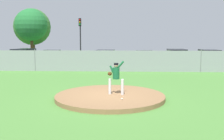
# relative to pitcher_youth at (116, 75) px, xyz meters

# --- Properties ---
(ground_plane) EXTENTS (80.00, 80.00, 0.00)m
(ground_plane) POSITION_rel_pitcher_youth_xyz_m (-0.27, 5.92, -1.12)
(ground_plane) COLOR #4C8438
(asphalt_strip) EXTENTS (44.00, 7.00, 0.01)m
(asphalt_strip) POSITION_rel_pitcher_youth_xyz_m (-0.27, 14.42, -1.12)
(asphalt_strip) COLOR #2B2B2D
(asphalt_strip) RESTS_ON ground_plane
(pitchers_mound) EXTENTS (5.17, 5.17, 0.20)m
(pitchers_mound) POSITION_rel_pitcher_youth_xyz_m (-0.27, -0.08, -1.02)
(pitchers_mound) COLOR olive
(pitchers_mound) RESTS_ON ground_plane
(pitcher_youth) EXTENTS (0.79, 0.32, 1.61)m
(pitcher_youth) POSITION_rel_pitcher_youth_xyz_m (0.00, 0.00, 0.00)
(pitcher_youth) COLOR silver
(pitcher_youth) RESTS_ON pitchers_mound
(baseball) EXTENTS (0.07, 0.07, 0.07)m
(baseball) POSITION_rel_pitcher_youth_xyz_m (0.31, -1.06, -0.89)
(baseball) COLOR white
(baseball) RESTS_ON pitchers_mound
(chainlink_fence) EXTENTS (35.35, 0.07, 1.89)m
(chainlink_fence) POSITION_rel_pitcher_youth_xyz_m (-0.27, 9.92, -0.22)
(chainlink_fence) COLOR gray
(chainlink_fence) RESTS_ON ground_plane
(parked_car_white) EXTENTS (2.05, 4.90, 1.58)m
(parked_car_white) POSITION_rel_pitcher_youth_xyz_m (2.51, 14.03, -0.35)
(parked_car_white) COLOR silver
(parked_car_white) RESTS_ON ground_plane
(parked_car_teal) EXTENTS (1.99, 4.11, 1.59)m
(parked_car_teal) POSITION_rel_pitcher_youth_xyz_m (-7.23, 14.64, -0.36)
(parked_car_teal) COLOR #146066
(parked_car_teal) RESTS_ON ground_plane
(parked_car_slate) EXTENTS (2.08, 4.72, 1.66)m
(parked_car_slate) POSITION_rel_pitcher_youth_xyz_m (-1.56, 14.01, -0.32)
(parked_car_slate) COLOR slate
(parked_car_slate) RESTS_ON ground_plane
(parked_car_navy) EXTENTS (2.10, 4.75, 1.75)m
(parked_car_navy) POSITION_rel_pitcher_youth_xyz_m (-10.01, 14.23, -0.29)
(parked_car_navy) COLOR #161E4C
(parked_car_navy) RESTS_ON ground_plane
(parked_car_charcoal) EXTENTS (1.87, 4.21, 1.76)m
(parked_car_charcoal) POSITION_rel_pitcher_youth_xyz_m (5.57, 14.05, -0.29)
(parked_car_charcoal) COLOR #232328
(parked_car_charcoal) RESTS_ON ground_plane
(parked_car_burgundy) EXTENTS (1.84, 4.39, 1.71)m
(parked_car_burgundy) POSITION_rel_pitcher_youth_xyz_m (8.72, 13.93, -0.31)
(parked_car_burgundy) COLOR maroon
(parked_car_burgundy) RESTS_ON ground_plane
(traffic_cone_orange) EXTENTS (0.40, 0.40, 0.55)m
(traffic_cone_orange) POSITION_rel_pitcher_youth_xyz_m (-5.06, 15.35, -0.86)
(traffic_cone_orange) COLOR orange
(traffic_cone_orange) RESTS_ON asphalt_strip
(traffic_light_near) EXTENTS (0.28, 0.46, 5.13)m
(traffic_light_near) POSITION_rel_pitcher_youth_xyz_m (-4.86, 18.66, 2.37)
(traffic_light_near) COLOR black
(traffic_light_near) RESTS_ON ground_plane
(tree_tall_centre) EXTENTS (5.02, 5.02, 6.88)m
(tree_tall_centre) POSITION_rel_pitcher_youth_xyz_m (-12.41, 23.76, 3.23)
(tree_tall_centre) COLOR #4C331E
(tree_tall_centre) RESTS_ON ground_plane
(tree_bushy_near) EXTENTS (4.11, 4.11, 6.57)m
(tree_bushy_near) POSITION_rel_pitcher_youth_xyz_m (-11.62, 21.18, 3.38)
(tree_bushy_near) COLOR #4C331E
(tree_bushy_near) RESTS_ON ground_plane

